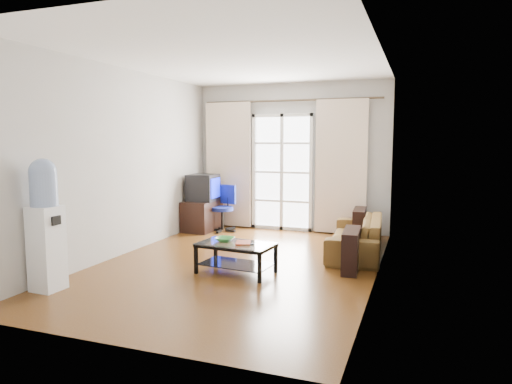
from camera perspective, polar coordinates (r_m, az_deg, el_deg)
floor at (r=6.22m, az=-2.28°, el=-9.06°), size 5.20×5.20×0.00m
ceiling at (r=6.08m, az=-2.40°, el=16.28°), size 5.20×5.20×0.00m
wall_back at (r=8.46m, az=4.36°, el=4.32°), size 3.60×0.02×2.70m
wall_front at (r=3.73m, az=-17.63°, el=1.36°), size 3.60×0.02×2.70m
wall_left at (r=6.88m, az=-16.37°, el=3.60°), size 0.02×5.20×2.70m
wall_right at (r=5.57m, az=15.09°, el=3.03°), size 0.02×5.20×2.70m
french_door at (r=8.46m, az=3.26°, el=2.47°), size 1.16×0.06×2.15m
curtain_rod at (r=8.39m, az=4.23°, el=11.35°), size 3.30×0.04×0.04m
curtain_left at (r=8.75m, az=-3.46°, el=3.42°), size 0.90×0.07×2.35m
curtain_right at (r=8.14m, az=10.58°, el=3.09°), size 0.90×0.07×2.35m
radiator at (r=8.28m, az=9.46°, el=-2.88°), size 0.64×0.12×0.64m
sofa at (r=6.92m, az=12.37°, el=-5.32°), size 1.94×0.97×0.54m
coffee_table at (r=5.78m, az=-2.52°, el=-7.74°), size 0.99×0.63×0.38m
bowl at (r=5.83m, az=-3.90°, el=-5.94°), size 0.26×0.26×0.06m
book at (r=5.72m, az=-2.55°, el=-6.37°), size 0.33×0.36×0.02m
remote at (r=5.65m, az=-1.04°, el=-6.55°), size 0.16×0.11×0.02m
tv_stand at (r=8.51m, az=-6.78°, el=-2.94°), size 0.52×0.77×0.56m
crt_tv at (r=8.46m, az=-6.78°, el=0.56°), size 0.56×0.55×0.49m
task_chair at (r=8.44m, az=-4.13°, el=-3.20°), size 0.68×0.68×0.84m
water_cooler at (r=5.54m, az=-24.83°, el=-3.43°), size 0.33×0.31×1.47m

